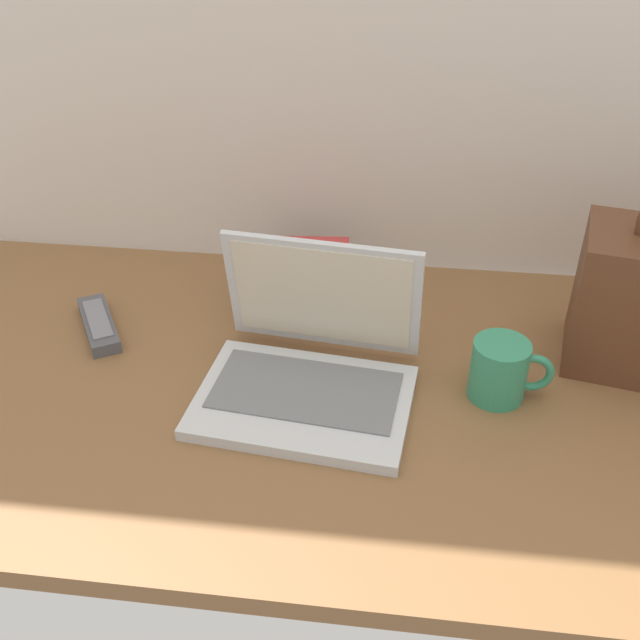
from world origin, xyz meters
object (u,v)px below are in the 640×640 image
object	(u,v)px
laptop	(310,364)
remote_control_near	(99,324)
coffee_mug	(501,370)
book_stack	(301,277)

from	to	relation	value
laptop	remote_control_near	bearing A→B (deg)	163.85
laptop	coffee_mug	world-z (taller)	laptop
remote_control_near	book_stack	distance (m)	0.35
coffee_mug	remote_control_near	size ratio (longest dim) A/B	0.76
remote_control_near	coffee_mug	bearing A→B (deg)	-7.83
laptop	remote_control_near	world-z (taller)	laptop
coffee_mug	remote_control_near	xyz separation A→B (m)	(-0.65, 0.09, -0.03)
coffee_mug	book_stack	distance (m)	0.40
coffee_mug	remote_control_near	distance (m)	0.66
book_stack	laptop	bearing A→B (deg)	-78.77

